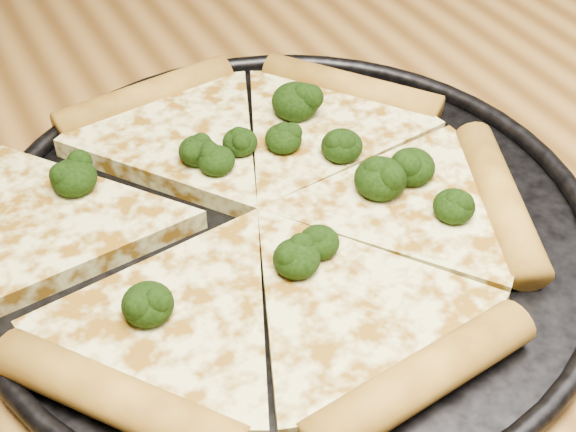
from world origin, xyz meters
name	(u,v)px	position (x,y,z in m)	size (l,w,h in m)	color
dining_table	(401,259)	(0.00, 0.00, 0.66)	(1.20, 0.90, 0.75)	brown
pizza_pan	(288,225)	(-0.11, -0.02, 0.76)	(0.41, 0.41, 0.02)	black
pizza	(249,212)	(-0.13, 0.00, 0.77)	(0.41, 0.36, 0.03)	#E2DE8A
broccoli_florets	(288,174)	(-0.10, 0.01, 0.78)	(0.23, 0.18, 0.03)	black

